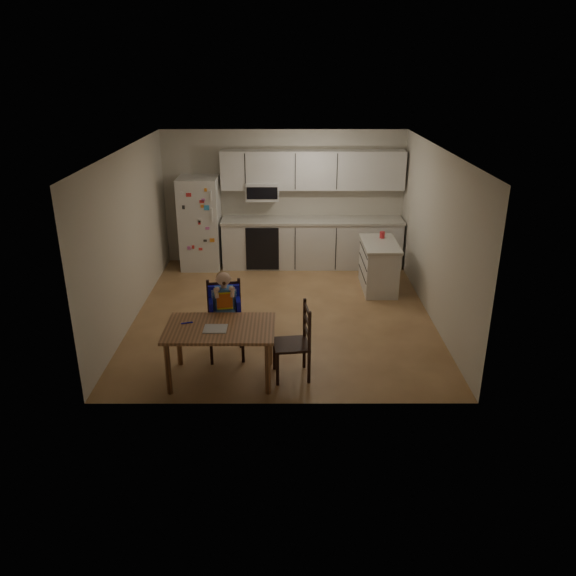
# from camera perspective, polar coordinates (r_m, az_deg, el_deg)

# --- Properties ---
(room) EXTENTS (4.52, 5.01, 2.51)m
(room) POSITION_cam_1_polar(r_m,az_deg,el_deg) (8.75, -0.51, 6.24)
(room) COLOR olive
(room) RESTS_ON ground
(refrigerator) EXTENTS (0.72, 0.70, 1.70)m
(refrigerator) POSITION_cam_1_polar(r_m,az_deg,el_deg) (10.59, -8.91, 6.52)
(refrigerator) COLOR silver
(refrigerator) RESTS_ON ground
(kitchen_run) EXTENTS (3.37, 0.62, 2.15)m
(kitchen_run) POSITION_cam_1_polar(r_m,az_deg,el_deg) (10.55, 2.31, 6.87)
(kitchen_run) COLOR silver
(kitchen_run) RESTS_ON ground
(kitchen_island) EXTENTS (0.58, 1.11, 0.82)m
(kitchen_island) POSITION_cam_1_polar(r_m,az_deg,el_deg) (9.65, 9.20, 2.26)
(kitchen_island) COLOR silver
(kitchen_island) RESTS_ON ground
(red_cup) EXTENTS (0.09, 0.09, 0.11)m
(red_cup) POSITION_cam_1_polar(r_m,az_deg,el_deg) (9.78, 9.54, 5.35)
(red_cup) COLOR red
(red_cup) RESTS_ON kitchen_island
(dining_table) EXTENTS (1.30, 0.84, 0.70)m
(dining_table) POSITION_cam_1_polar(r_m,az_deg,el_deg) (6.77, -6.90, -4.66)
(dining_table) COLOR brown
(dining_table) RESTS_ON ground
(napkin) EXTENTS (0.27, 0.24, 0.01)m
(napkin) POSITION_cam_1_polar(r_m,az_deg,el_deg) (6.68, -7.39, -4.12)
(napkin) COLOR #A9A9AE
(napkin) RESTS_ON dining_table
(toddler_spoon) EXTENTS (0.12, 0.06, 0.02)m
(toddler_spoon) POSITION_cam_1_polar(r_m,az_deg,el_deg) (6.87, -10.33, -3.51)
(toddler_spoon) COLOR #1615B9
(toddler_spoon) RESTS_ON dining_table
(chair_booster) EXTENTS (0.51, 0.51, 1.19)m
(chair_booster) POSITION_cam_1_polar(r_m,az_deg,el_deg) (7.28, -6.46, -1.69)
(chair_booster) COLOR black
(chair_booster) RESTS_ON ground
(chair_side) EXTENTS (0.47, 0.47, 0.95)m
(chair_side) POSITION_cam_1_polar(r_m,az_deg,el_deg) (6.81, 1.13, -4.97)
(chair_side) COLOR black
(chair_side) RESTS_ON ground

